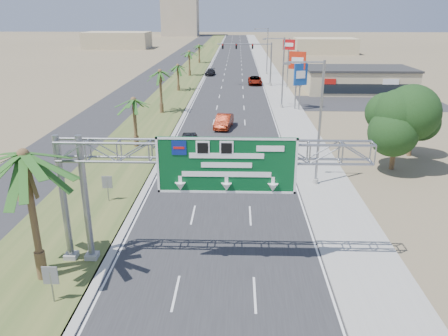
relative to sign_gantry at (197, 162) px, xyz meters
name	(u,v)px	position (x,y,z in m)	size (l,w,h in m)	color
road	(234,63)	(1.06, 100.07, -6.05)	(12.00, 300.00, 0.02)	#28282B
sidewalk_right	(265,63)	(9.56, 100.07, -6.01)	(4.00, 300.00, 0.10)	#9E9B93
median_grass	(198,63)	(-8.94, 100.07, -6.00)	(7.00, 300.00, 0.12)	#3B5224
opposing_road	(172,63)	(-15.94, 100.07, -6.05)	(8.00, 300.00, 0.02)	#28282B
sign_gantry	(197,162)	(0.00, 0.00, 0.00)	(16.75, 1.24, 7.50)	gray
palm_near	(23,156)	(-8.14, -1.93, 0.87)	(5.70, 5.70, 8.35)	brown
palm_row_b	(134,101)	(-8.44, 22.07, -1.16)	(3.99, 3.99, 5.95)	brown
palm_row_c	(160,72)	(-8.44, 38.07, -0.39)	(3.99, 3.99, 6.75)	brown
palm_row_d	(178,66)	(-8.44, 56.07, -1.64)	(3.99, 3.99, 5.45)	brown
palm_row_e	(189,52)	(-8.44, 75.07, -0.97)	(3.99, 3.99, 6.15)	brown
palm_row_f	(199,45)	(-8.44, 100.07, -1.35)	(3.99, 3.99, 5.75)	brown
streetlight_near	(317,129)	(8.36, 12.07, -1.36)	(3.27, 0.44, 10.00)	gray
streetlight_mid	(281,76)	(8.36, 42.07, -1.36)	(3.27, 0.44, 10.00)	gray
streetlight_far	(266,53)	(8.36, 78.07, -1.36)	(3.27, 0.44, 10.00)	gray
signal_mast	(260,60)	(6.23, 62.05, -1.21)	(10.28, 0.71, 8.00)	gray
store_building	(358,81)	(23.06, 56.07, -4.06)	(18.00, 10.00, 4.00)	tan
oak_near	(398,120)	(16.06, 16.07, -1.53)	(4.50, 4.50, 6.80)	brown
oak_far	(414,118)	(19.06, 20.07, -2.24)	(3.50, 3.50, 5.60)	brown
median_signback_a	(51,278)	(-6.74, -3.93, -4.61)	(0.75, 0.08, 2.08)	gray
median_signback_b	(107,184)	(-7.44, 8.07, -4.61)	(0.75, 0.08, 2.08)	gray
tower_distant	(180,3)	(-30.94, 240.07, 11.44)	(20.00, 16.00, 35.00)	tan
building_distant_left	(117,40)	(-43.94, 150.07, -3.06)	(24.00, 14.00, 6.00)	tan
building_distant_right	(325,46)	(31.06, 130.07, -3.56)	(20.00, 12.00, 5.00)	tan
car_left_lane	(189,142)	(-2.84, 21.35, -5.23)	(1.95, 4.85, 1.65)	black
car_mid_lane	(224,121)	(0.45, 30.27, -5.23)	(1.74, 4.99, 1.65)	maroon
car_right_lane	(255,81)	(5.42, 63.94, -5.29)	(2.54, 5.51, 1.53)	gray
car_far	(210,72)	(-4.05, 76.55, -5.39)	(1.87, 4.59, 1.33)	black
pole_sign_red_near	(297,64)	(10.41, 41.32, 0.46)	(2.31, 1.27, 8.36)	gray
pole_sign_blue	(301,76)	(10.90, 40.77, -1.19)	(1.97, 1.01, 6.78)	gray
pole_sign_red_far	(289,49)	(11.24, 60.10, 0.96)	(2.13, 1.19, 8.86)	gray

